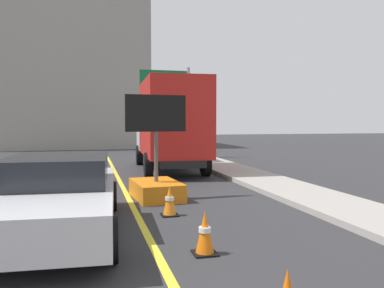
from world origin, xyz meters
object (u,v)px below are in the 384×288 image
(highway_guide_sign, at_px, (174,96))
(arrow_board_trailer, at_px, (156,180))
(traffic_cone_mid_lane, at_px, (205,233))
(pickup_car, at_px, (57,194))
(traffic_cone_far_lane, at_px, (170,201))
(box_truck, at_px, (170,124))

(highway_guide_sign, bearing_deg, arrow_board_trailer, -104.22)
(highway_guide_sign, relative_size, traffic_cone_mid_lane, 7.52)
(arrow_board_trailer, relative_size, pickup_car, 0.51)
(traffic_cone_mid_lane, xyz_separation_m, traffic_cone_far_lane, (-0.03, 2.58, -0.01))
(pickup_car, bearing_deg, traffic_cone_mid_lane, -38.60)
(arrow_board_trailer, xyz_separation_m, traffic_cone_far_lane, (-0.03, -1.96, -0.16))
(pickup_car, relative_size, highway_guide_sign, 1.06)
(box_truck, xyz_separation_m, highway_guide_sign, (1.38, 5.65, 1.51))
(arrow_board_trailer, distance_m, traffic_cone_far_lane, 1.97)
(pickup_car, xyz_separation_m, traffic_cone_far_lane, (2.22, 0.79, -0.38))
(arrow_board_trailer, xyz_separation_m, box_truck, (1.51, 5.74, 1.43))
(box_truck, distance_m, highway_guide_sign, 6.01)
(arrow_board_trailer, height_order, highway_guide_sign, highway_guide_sign)
(highway_guide_sign, height_order, traffic_cone_mid_lane, highway_guide_sign)
(traffic_cone_mid_lane, bearing_deg, traffic_cone_far_lane, 90.74)
(highway_guide_sign, bearing_deg, traffic_cone_mid_lane, -100.27)
(box_truck, height_order, highway_guide_sign, highway_guide_sign)
(arrow_board_trailer, height_order, box_truck, box_truck)
(traffic_cone_far_lane, bearing_deg, arrow_board_trailer, 89.03)
(traffic_cone_far_lane, bearing_deg, pickup_car, -160.50)
(arrow_board_trailer, bearing_deg, traffic_cone_far_lane, -90.97)
(arrow_board_trailer, height_order, traffic_cone_far_lane, arrow_board_trailer)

